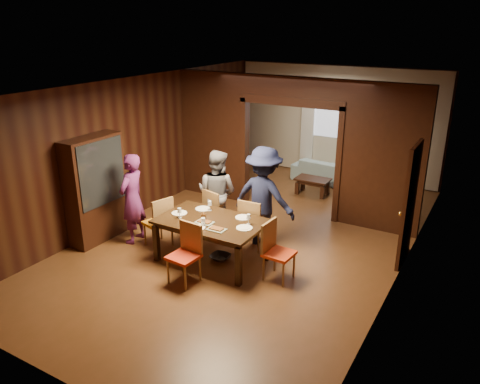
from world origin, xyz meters
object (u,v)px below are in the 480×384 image
Objects in this scene: person_purple at (132,199)px; chair_far_l at (219,213)px; chair_left at (158,221)px; chair_near at (183,255)px; coffee_table at (312,186)px; dining_table at (211,240)px; hutch at (96,189)px; person_navy at (264,197)px; sofa at (332,172)px; chair_right at (279,252)px; person_grey at (217,193)px; chair_far_r at (254,223)px.

chair_far_l is (1.27, 0.98, -0.37)m from person_purple.
chair_left is 1.46m from chair_near.
chair_far_l reaches higher than coffee_table.
hutch is (-2.34, -0.33, 0.62)m from dining_table.
person_purple is 0.91× the size of person_navy.
coffee_table is at bearing -87.32° from chair_far_l.
sofa is 2.07× the size of chair_right.
person_navy is 1.98m from chair_near.
hutch is (-1.83, -1.31, 0.15)m from person_grey.
person_grey reaches higher than chair_right.
chair_near is (0.53, -1.81, -0.36)m from person_grey.
chair_left is at bearing 15.66° from hutch.
sofa is 1.01× the size of hutch.
person_grey is 1.74× the size of chair_near.
chair_right is 1.00× the size of chair_near.
chair_right is at bearing 5.54° from hutch.
chair_right is at bearing 38.66° from chair_near.
sofa is 4.22m from chair_far_r.
person_navy reaches higher than chair_far_r.
sofa is 2.07× the size of chair_far_l.
chair_right is (0.82, -1.02, -0.45)m from person_navy.
chair_right is 1.00× the size of chair_far_l.
dining_table is 1.86× the size of chair_near.
person_navy is 4.03m from sofa.
person_grey is at bearing -27.70° from chair_far_l.
person_navy is 1.92× the size of chair_near.
person_grey is 0.38m from chair_far_l.
chair_near is at bearing 72.30° from chair_left.
chair_near is (-0.37, -1.63, 0.00)m from chair_far_r.
person_purple reaches higher than coffee_table.
person_purple reaches higher than chair_left.
person_purple is at bearing 20.58° from hutch.
person_grey is 0.98m from person_navy.
sofa is 5.86m from chair_near.
dining_table is at bearing 90.75° from sofa.
person_navy is 1.38m from chair_right.
dining_table is at bearing 60.72° from chair_far_r.
person_navy is 1.92× the size of chair_right.
sofa is at bearing -92.99° from chair_far_r.
dining_table is 3.99m from coffee_table.
chair_left is 1.00× the size of chair_right.
chair_near is 2.47m from hutch.
person_purple reaches higher than chair_far_l.
chair_right is at bearing 84.78° from person_purple.
chair_far_l and chair_near have the same top height.
person_grey is at bearing 111.10° from chair_near.
person_purple is 4.56m from coffee_table.
person_grey reaches higher than chair_left.
hutch is (-2.74, -1.14, 0.52)m from chair_far_r.
person_navy is 2.33× the size of coffee_table.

